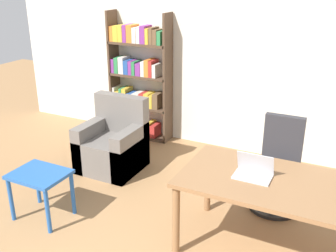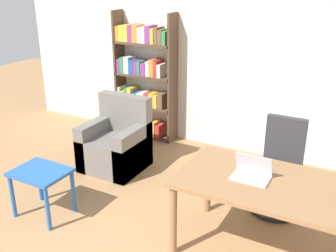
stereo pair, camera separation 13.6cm
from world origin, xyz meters
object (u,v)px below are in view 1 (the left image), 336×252
desk (274,190)px  office_chair (278,169)px  laptop (254,172)px  armchair (113,146)px  side_table_blue (40,181)px  bookshelf (138,81)px

desk → office_chair: (-0.12, 0.86, -0.23)m
laptop → desk: bearing=1.6°
desk → armchair: size_ratio=1.72×
office_chair → armchair: size_ratio=1.08×
laptop → office_chair: bearing=85.1°
desk → side_table_blue: 2.37m
desk → office_chair: office_chair is taller
armchair → side_table_blue: bearing=-91.3°
laptop → side_table_blue: 2.20m
armchair → laptop: bearing=-21.3°
laptop → office_chair: size_ratio=0.32×
office_chair → bookshelf: 2.71m
office_chair → bookshelf: size_ratio=0.53×
side_table_blue → armchair: bearing=88.7°
laptop → office_chair: (0.07, 0.86, -0.37)m
armchair → bookshelf: bearing=103.3°
desk → bookshelf: bookshelf is taller
laptop → bookshelf: (-2.35, 1.96, 0.10)m
side_table_blue → office_chair: bearing=31.9°
office_chair → side_table_blue: office_chair is taller
side_table_blue → armchair: armchair is taller
desk → armchair: (-2.27, 0.80, -0.35)m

